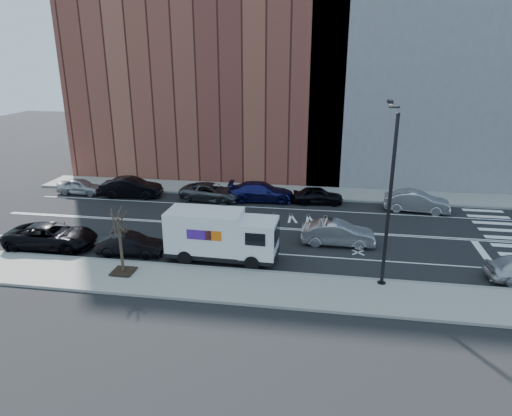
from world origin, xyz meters
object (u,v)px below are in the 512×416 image
(fedex_van, at_px, (221,235))
(driving_sedan, at_px, (338,233))
(far_parked_a, at_px, (80,186))
(far_parked_b, at_px, (132,187))

(fedex_van, xyz_separation_m, driving_sedan, (6.84, 3.40, -0.81))
(far_parked_a, xyz_separation_m, driving_sedan, (22.02, -7.70, 0.08))
(fedex_van, distance_m, far_parked_b, 15.17)
(far_parked_b, bearing_deg, fedex_van, -141.74)
(far_parked_b, relative_size, driving_sedan, 1.09)
(fedex_van, relative_size, far_parked_a, 1.66)
(far_parked_a, relative_size, driving_sedan, 0.86)
(far_parked_a, distance_m, driving_sedan, 23.33)
(fedex_van, bearing_deg, far_parked_b, 134.81)
(fedex_van, distance_m, far_parked_a, 18.83)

